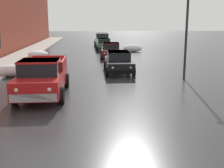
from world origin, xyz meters
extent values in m
cube|color=#A8A399|center=(-6.54, 18.00, 0.07)|extent=(2.82, 80.00, 0.14)
ellipsoid|color=white|center=(-4.73, 14.54, 0.37)|extent=(2.62, 0.96, 0.75)
ellipsoid|color=white|center=(-5.20, 14.52, 0.24)|extent=(0.59, 0.49, 0.49)
ellipsoid|color=white|center=(5.01, 28.68, 0.41)|extent=(2.16, 0.99, 0.82)
ellipsoid|color=white|center=(4.55, 28.78, 0.29)|extent=(0.69, 0.58, 0.58)
ellipsoid|color=white|center=(-4.81, 24.18, 0.34)|extent=(1.90, 1.34, 0.68)
ellipsoid|color=white|center=(-5.19, 24.08, 0.33)|extent=(0.79, 0.66, 0.66)
ellipsoid|color=white|center=(-4.59, 24.07, 0.33)|extent=(0.78, 0.65, 0.65)
cube|color=red|center=(-2.16, 9.77, 0.74)|extent=(1.90, 5.28, 0.76)
cube|color=black|center=(-2.16, 9.03, 1.44)|extent=(1.67, 1.69, 0.64)
cube|color=red|center=(-2.16, 9.03, 1.72)|extent=(1.71, 1.74, 0.08)
cube|color=red|center=(-1.26, 10.83, 1.34)|extent=(0.11, 2.53, 0.44)
cube|color=red|center=(-3.06, 10.82, 1.34)|extent=(0.11, 2.53, 0.44)
cube|color=red|center=(-2.16, 12.36, 1.34)|extent=(1.79, 0.10, 0.44)
cube|color=#B7B7BC|center=(-2.15, 7.19, 0.54)|extent=(1.80, 0.12, 0.32)
sphere|color=white|center=(-1.54, 7.15, 0.86)|extent=(0.16, 0.16, 0.16)
sphere|color=white|center=(-2.77, 7.15, 0.86)|extent=(0.16, 0.16, 0.16)
cylinder|color=black|center=(-1.19, 8.19, 0.36)|extent=(0.22, 0.72, 0.72)
cylinder|color=black|center=(-3.12, 8.18, 0.36)|extent=(0.22, 0.72, 0.72)
cylinder|color=black|center=(-1.19, 11.35, 0.36)|extent=(0.22, 0.72, 0.72)
cylinder|color=black|center=(-3.13, 11.35, 0.36)|extent=(0.22, 0.72, 0.72)
cube|color=black|center=(1.98, 15.42, 0.60)|extent=(1.73, 4.38, 0.60)
cube|color=black|center=(1.98, 15.64, 1.16)|extent=(1.47, 2.29, 0.52)
cube|color=black|center=(1.98, 15.64, 1.39)|extent=(1.50, 2.33, 0.06)
cube|color=black|center=(1.94, 13.29, 0.42)|extent=(1.63, 0.15, 0.22)
cube|color=black|center=(2.01, 17.55, 0.42)|extent=(1.63, 0.15, 0.22)
cylinder|color=black|center=(2.81, 14.06, 0.30)|extent=(0.19, 0.60, 0.60)
cylinder|color=black|center=(1.11, 14.08, 0.30)|extent=(0.19, 0.60, 0.60)
cylinder|color=black|center=(2.85, 16.75, 0.30)|extent=(0.19, 0.60, 0.60)
cylinder|color=black|center=(1.15, 16.78, 0.30)|extent=(0.19, 0.60, 0.60)
sphere|color=silver|center=(2.48, 13.25, 0.68)|extent=(0.14, 0.14, 0.14)
sphere|color=silver|center=(1.40, 13.27, 0.68)|extent=(0.14, 0.14, 0.14)
cube|color=maroon|center=(2.10, 23.34, 0.60)|extent=(2.00, 4.32, 0.60)
cube|color=black|center=(2.11, 23.55, 1.16)|extent=(1.62, 2.29, 0.52)
cube|color=maroon|center=(2.11, 23.55, 1.39)|extent=(1.66, 2.33, 0.06)
cube|color=black|center=(1.96, 21.28, 0.42)|extent=(1.69, 0.23, 0.22)
cube|color=black|center=(2.23, 25.39, 0.42)|extent=(1.69, 0.23, 0.22)
cylinder|color=black|center=(2.89, 21.97, 0.30)|extent=(0.22, 0.61, 0.60)
cylinder|color=black|center=(1.13, 22.09, 0.30)|extent=(0.22, 0.61, 0.60)
cylinder|color=black|center=(3.06, 24.58, 0.30)|extent=(0.22, 0.61, 0.60)
cylinder|color=black|center=(1.30, 24.70, 0.30)|extent=(0.22, 0.61, 0.60)
sphere|color=silver|center=(2.52, 21.22, 0.68)|extent=(0.14, 0.14, 0.14)
sphere|color=silver|center=(1.40, 21.29, 0.68)|extent=(0.14, 0.14, 0.14)
cube|color=#1E5633|center=(1.79, 30.31, 0.60)|extent=(1.68, 4.41, 0.60)
cube|color=black|center=(1.79, 30.52, 1.16)|extent=(1.42, 2.31, 0.52)
cube|color=#1E5633|center=(1.79, 30.52, 1.39)|extent=(1.45, 2.35, 0.06)
cube|color=black|center=(1.83, 28.16, 0.42)|extent=(1.57, 0.15, 0.22)
cube|color=black|center=(1.75, 32.45, 0.42)|extent=(1.57, 0.15, 0.22)
cylinder|color=black|center=(2.64, 28.96, 0.30)|extent=(0.19, 0.60, 0.60)
cylinder|color=black|center=(1.00, 28.93, 0.30)|extent=(0.19, 0.60, 0.60)
cylinder|color=black|center=(2.59, 31.68, 0.30)|extent=(0.19, 0.60, 0.60)
cylinder|color=black|center=(0.95, 31.65, 0.30)|extent=(0.19, 0.60, 0.60)
sphere|color=silver|center=(2.35, 28.14, 0.68)|extent=(0.14, 0.14, 0.14)
sphere|color=silver|center=(1.31, 28.12, 0.68)|extent=(0.14, 0.14, 0.14)
cube|color=silver|center=(1.90, 36.71, 0.74)|extent=(1.91, 4.30, 0.80)
cube|color=black|center=(1.90, 36.76, 1.48)|extent=(1.64, 3.01, 0.68)
cube|color=silver|center=(1.90, 36.76, 1.79)|extent=(1.67, 3.07, 0.06)
cube|color=slate|center=(1.91, 34.62, 0.46)|extent=(1.84, 0.13, 0.22)
cube|color=slate|center=(1.88, 38.81, 0.46)|extent=(1.84, 0.13, 0.22)
cylinder|color=black|center=(2.87, 35.39, 0.34)|extent=(0.18, 0.68, 0.68)
cylinder|color=black|center=(0.95, 35.38, 0.34)|extent=(0.18, 0.68, 0.68)
cylinder|color=black|center=(2.85, 38.05, 0.34)|extent=(0.18, 0.68, 0.68)
cylinder|color=black|center=(0.93, 38.04, 0.34)|extent=(0.18, 0.68, 0.68)
sphere|color=silver|center=(2.52, 34.59, 0.82)|extent=(0.14, 0.14, 0.14)
sphere|color=silver|center=(1.30, 34.59, 0.82)|extent=(0.14, 0.14, 0.14)
cylinder|color=#28282D|center=(5.67, 12.90, 2.61)|extent=(0.14, 0.14, 5.22)
camera|label=1|loc=(-0.04, -3.60, 3.39)|focal=46.06mm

